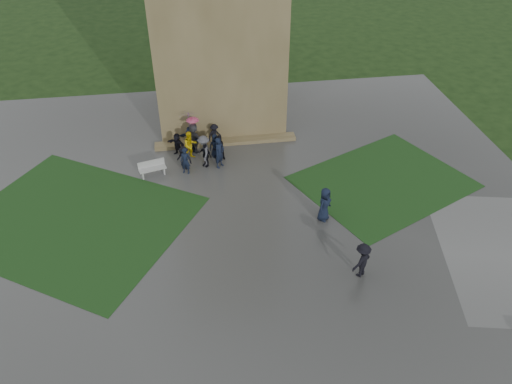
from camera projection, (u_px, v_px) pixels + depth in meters
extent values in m
plane|color=black|center=(248.00, 258.00, 23.59)|extent=(120.00, 120.00, 0.00)
cube|color=#343432|center=(243.00, 230.00, 25.17)|extent=(34.00, 34.00, 0.02)
cube|color=black|center=(75.00, 221.00, 25.75)|extent=(14.10, 13.46, 0.01)
cube|color=black|center=(383.00, 182.00, 28.53)|extent=(11.12, 10.15, 0.01)
cube|color=brown|center=(226.00, 141.00, 31.91)|extent=(9.00, 0.80, 0.22)
cube|color=#A3A39E|center=(153.00, 169.00, 28.78)|extent=(1.63, 0.86, 0.06)
cube|color=#A3A39E|center=(142.00, 175.00, 28.72)|extent=(0.19, 0.42, 0.44)
cube|color=#A3A39E|center=(164.00, 170.00, 29.12)|extent=(0.19, 0.42, 0.44)
cube|color=#A3A39E|center=(151.00, 163.00, 28.80)|extent=(1.52, 0.46, 0.42)
imported|color=black|center=(219.00, 148.00, 29.86)|extent=(0.94, 0.87, 1.69)
imported|color=black|center=(215.00, 146.00, 30.28)|extent=(0.81, 0.62, 1.50)
imported|color=black|center=(214.00, 135.00, 31.35)|extent=(1.06, 0.93, 1.47)
imported|color=#444449|center=(194.00, 138.00, 30.63)|extent=(1.65, 1.78, 1.93)
imported|color=black|center=(190.00, 139.00, 30.77)|extent=(1.51, 1.44, 1.66)
imported|color=black|center=(177.00, 144.00, 30.47)|extent=(1.32, 1.25, 1.45)
imported|color=gold|center=(190.00, 145.00, 30.00)|extent=(1.02, 0.86, 1.82)
imported|color=black|center=(184.00, 158.00, 29.18)|extent=(1.08, 0.94, 1.49)
imported|color=black|center=(185.00, 161.00, 28.78)|extent=(0.70, 0.58, 1.64)
imported|color=#444449|center=(204.00, 151.00, 29.39)|extent=(0.73, 1.30, 1.95)
imported|color=black|center=(205.00, 155.00, 29.43)|extent=(0.98, 0.95, 1.48)
imported|color=black|center=(219.00, 153.00, 29.24)|extent=(0.81, 0.83, 1.93)
imported|color=pink|center=(193.00, 122.00, 29.99)|extent=(0.75, 0.75, 0.66)
imported|color=#74348F|center=(189.00, 120.00, 29.99)|extent=(1.09, 1.09, 1.00)
imported|color=black|center=(324.00, 204.00, 25.33)|extent=(1.09, 1.11, 1.89)
imported|color=black|center=(362.00, 260.00, 22.18)|extent=(1.29, 1.16, 1.79)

